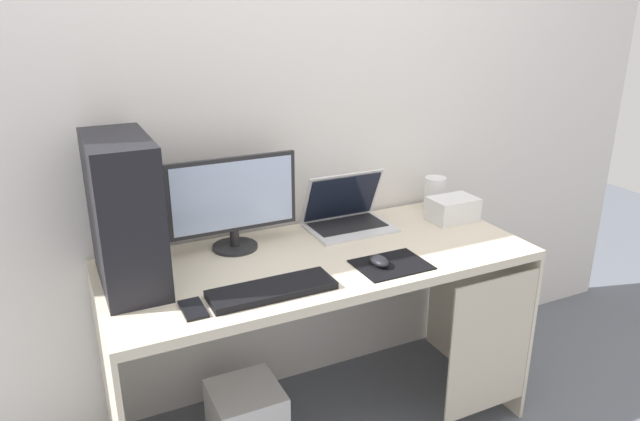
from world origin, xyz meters
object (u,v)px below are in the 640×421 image
(mouse_left, at_px, (379,261))
(pc_tower, at_px, (125,213))
(subwoofer, at_px, (247,418))
(cell_phone, at_px, (193,309))
(keyboard, at_px, (272,290))
(speaker, at_px, (435,193))
(monitor, at_px, (233,202))
(projector, at_px, (453,209))
(laptop, at_px, (347,216))

(mouse_left, bearing_deg, pc_tower, 162.50)
(subwoofer, bearing_deg, cell_phone, -135.66)
(keyboard, height_order, cell_phone, keyboard)
(speaker, xyz_separation_m, subwoofer, (-1.02, -0.23, -0.72))
(monitor, relative_size, cell_phone, 3.82)
(speaker, bearing_deg, subwoofer, -167.15)
(pc_tower, relative_size, projector, 2.52)
(monitor, xyz_separation_m, keyboard, (-0.01, -0.40, -0.18))
(projector, relative_size, cell_phone, 1.54)
(mouse_left, bearing_deg, monitor, 137.72)
(projector, xyz_separation_m, cell_phone, (-1.22, -0.29, -0.05))
(pc_tower, xyz_separation_m, keyboard, (0.40, -0.28, -0.24))
(mouse_left, height_order, cell_phone, mouse_left)
(pc_tower, relative_size, speaker, 3.42)
(keyboard, xyz_separation_m, cell_phone, (-0.26, -0.00, -0.01))
(cell_phone, bearing_deg, subwoofer, 44.34)
(keyboard, distance_m, cell_phone, 0.26)
(monitor, xyz_separation_m, mouse_left, (0.42, -0.38, -0.17))
(monitor, height_order, speaker, monitor)
(projector, height_order, subwoofer, projector)
(speaker, bearing_deg, projector, -97.13)
(monitor, bearing_deg, laptop, 1.84)
(monitor, height_order, subwoofer, monitor)
(subwoofer, bearing_deg, speaker, 12.85)
(mouse_left, relative_size, cell_phone, 0.74)
(pc_tower, distance_m, mouse_left, 0.89)
(projector, xyz_separation_m, mouse_left, (-0.53, -0.27, -0.03))
(keyboard, bearing_deg, laptop, 39.56)
(monitor, bearing_deg, mouse_left, -42.28)
(keyboard, xyz_separation_m, mouse_left, (0.42, 0.02, 0.01))
(keyboard, bearing_deg, cell_phone, -179.97)
(pc_tower, bearing_deg, speaker, 6.96)
(keyboard, distance_m, mouse_left, 0.42)
(pc_tower, xyz_separation_m, monitor, (0.41, 0.12, -0.06))
(laptop, relative_size, projector, 1.72)
(laptop, height_order, subwoofer, laptop)
(projector, distance_m, subwoofer, 1.22)
(speaker, xyz_separation_m, cell_phone, (-1.24, -0.45, -0.07))
(keyboard, bearing_deg, pc_tower, 145.05)
(monitor, height_order, mouse_left, monitor)
(pc_tower, bearing_deg, mouse_left, -17.50)
(mouse_left, xyz_separation_m, cell_phone, (-0.68, -0.02, -0.02))
(laptop, relative_size, speaker, 2.33)
(laptop, distance_m, speaker, 0.47)
(laptop, xyz_separation_m, cell_phone, (-0.76, -0.41, -0.04))
(monitor, xyz_separation_m, laptop, (0.49, 0.02, -0.14))
(mouse_left, bearing_deg, projector, 26.64)
(pc_tower, distance_m, cell_phone, 0.40)
(monitor, height_order, cell_phone, monitor)
(pc_tower, height_order, cell_phone, pc_tower)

